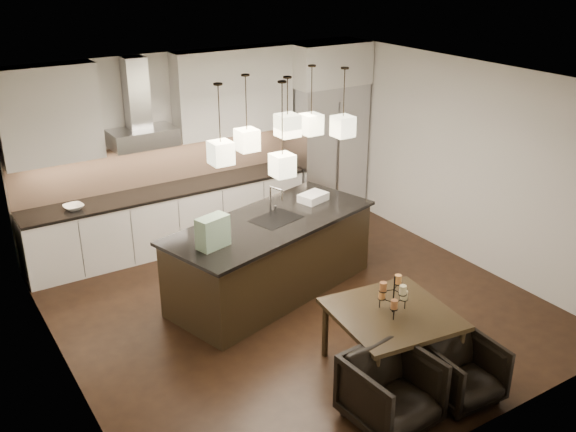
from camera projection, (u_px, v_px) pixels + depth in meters
floor at (297, 306)px, 8.03m from camera, size 5.50×5.50×0.02m
ceiling at (298, 81)px, 6.93m from camera, size 5.50×5.50×0.02m
wall_back at (197, 145)px, 9.63m from camera, size 5.50×0.02×2.80m
wall_front at (478, 305)px, 5.33m from camera, size 5.50×0.02×2.80m
wall_left at (55, 259)px, 6.12m from camera, size 0.02×5.50×2.80m
wall_right at (465, 163)px, 8.84m from camera, size 0.02×5.50×2.80m
refrigerator at (325, 150)px, 10.49m from camera, size 1.20×0.72×2.15m
fridge_panel at (327, 63)px, 9.95m from camera, size 1.26×0.72×0.65m
lower_cabinets at (171, 219)px, 9.43m from camera, size 4.21×0.62×0.88m
countertop at (169, 190)px, 9.26m from camera, size 4.21×0.66×0.04m
backsplash at (159, 163)px, 9.36m from camera, size 4.21×0.02×0.63m
upper_cab_left at (49, 115)px, 8.14m from camera, size 1.25×0.35×1.25m
upper_cab_right at (234, 91)px, 9.45m from camera, size 1.85×0.35×1.25m
hood_canopy at (143, 138)px, 8.83m from camera, size 0.90×0.52×0.24m
hood_chimney at (136, 93)px, 8.68m from camera, size 0.30×0.28×0.96m
fruit_bowl at (74, 207)px, 8.52m from camera, size 0.29×0.29×0.06m
island_body at (271, 258)px, 8.19m from camera, size 2.91×1.77×0.96m
island_top at (271, 222)px, 7.99m from camera, size 3.02×1.87×0.04m
faucet at (270, 200)px, 8.05m from camera, size 0.17×0.28×0.41m
tote_bag at (213, 232)px, 7.21m from camera, size 0.41×0.29×0.37m
food_container at (313, 197)px, 8.57m from camera, size 0.43×0.35×0.11m
dining_table at (390, 341)px, 6.70m from camera, size 1.30×1.30×0.70m
candelabra at (394, 294)px, 6.48m from camera, size 0.37×0.37×0.41m
candle_a at (404, 295)px, 6.55m from camera, size 0.08×0.08×0.09m
candle_b at (382, 294)px, 6.57m from camera, size 0.08×0.08×0.09m
candle_c at (394, 304)px, 6.38m from camera, size 0.08×0.08×0.09m
candle_d at (398, 279)px, 6.55m from camera, size 0.08×0.08×0.09m
candle_e at (383, 287)px, 6.41m from camera, size 0.08×0.08×0.09m
candle_f at (403, 290)px, 6.35m from camera, size 0.08×0.08×0.09m
armchair_left at (391, 391)px, 5.94m from camera, size 0.80×0.82×0.71m
armchair_right at (463, 371)px, 6.28m from camera, size 0.70×0.71×0.62m
pendant_a at (221, 153)px, 7.17m from camera, size 0.24×0.24×0.26m
pendant_b at (247, 140)px, 7.64m from camera, size 0.24×0.24×0.26m
pendant_c at (287, 125)px, 7.44m from camera, size 0.24×0.24×0.26m
pendant_d at (311, 124)px, 8.20m from camera, size 0.24×0.24×0.26m
pendant_e at (343, 126)px, 8.05m from camera, size 0.24×0.24×0.26m
pendant_f at (282, 165)px, 7.35m from camera, size 0.24×0.24×0.26m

